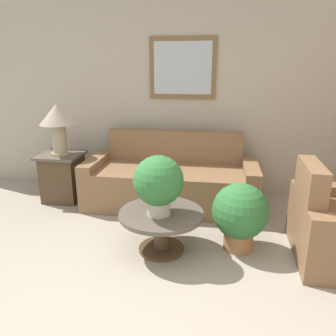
% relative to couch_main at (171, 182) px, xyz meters
% --- Properties ---
extents(ground_plane, '(20.00, 20.00, 0.00)m').
position_rel_couch_main_xyz_m(ground_plane, '(-0.17, -2.27, -0.31)').
color(ground_plane, gray).
extents(wall_back, '(7.30, 0.09, 2.60)m').
position_rel_couch_main_xyz_m(wall_back, '(-0.16, 0.60, 1.00)').
color(wall_back, '#B2A893').
rests_on(wall_back, ground_plane).
extents(couch_main, '(2.17, 0.89, 0.92)m').
position_rel_couch_main_xyz_m(couch_main, '(0.00, 0.00, 0.00)').
color(couch_main, brown).
rests_on(couch_main, ground_plane).
extents(coffee_table, '(0.82, 0.82, 0.41)m').
position_rel_couch_main_xyz_m(coffee_table, '(0.07, -1.15, -0.01)').
color(coffee_table, '#4C3823').
rests_on(coffee_table, ground_plane).
extents(side_table, '(0.54, 0.54, 0.64)m').
position_rel_couch_main_xyz_m(side_table, '(-1.46, -0.07, 0.02)').
color(side_table, '#4C3823').
rests_on(side_table, ground_plane).
extents(table_lamp, '(0.45, 0.45, 0.65)m').
position_rel_couch_main_xyz_m(table_lamp, '(-1.46, -0.07, 0.79)').
color(table_lamp, tan).
rests_on(table_lamp, side_table).
extents(potted_plant_on_table, '(0.47, 0.47, 0.57)m').
position_rel_couch_main_xyz_m(potted_plant_on_table, '(0.06, -1.20, 0.42)').
color(potted_plant_on_table, beige).
rests_on(potted_plant_on_table, coffee_table).
extents(potted_plant_floor, '(0.55, 0.55, 0.68)m').
position_rel_couch_main_xyz_m(potted_plant_floor, '(0.82, -1.00, 0.07)').
color(potted_plant_floor, '#9E6B42').
rests_on(potted_plant_floor, ground_plane).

